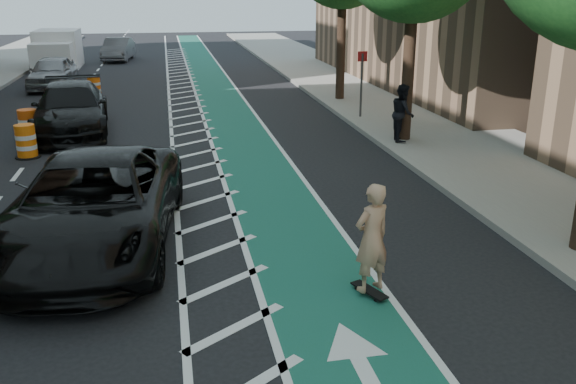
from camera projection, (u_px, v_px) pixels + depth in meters
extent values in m
plane|color=black|center=(131.00, 293.00, 9.69)|extent=(120.00, 120.00, 0.00)
cube|color=#195940|center=(242.00, 139.00, 19.54)|extent=(2.00, 90.00, 0.01)
cube|color=silver|center=(195.00, 141.00, 19.27)|extent=(1.40, 90.00, 0.01)
cube|color=gray|center=(431.00, 128.00, 20.71)|extent=(5.00, 90.00, 0.15)
cube|color=gray|center=(363.00, 131.00, 20.26)|extent=(0.12, 90.00, 0.16)
cylinder|color=#382619|center=(414.00, 74.00, 17.88)|extent=(0.36, 0.36, 4.40)
cylinder|color=#382619|center=(340.00, 49.00, 25.32)|extent=(0.36, 0.36, 4.40)
cylinder|color=#4C4C4C|center=(361.00, 88.00, 21.86)|extent=(0.08, 0.08, 2.40)
cube|color=red|center=(363.00, 56.00, 21.51)|extent=(0.35, 0.02, 0.35)
cube|color=black|center=(369.00, 290.00, 9.60)|extent=(0.45, 0.73, 0.03)
cylinder|color=black|center=(356.00, 288.00, 9.77)|extent=(0.05, 0.06, 0.05)
cylinder|color=black|center=(363.00, 286.00, 9.84)|extent=(0.05, 0.06, 0.05)
cylinder|color=black|center=(376.00, 301.00, 9.39)|extent=(0.05, 0.06, 0.05)
cylinder|color=black|center=(383.00, 298.00, 9.47)|extent=(0.05, 0.06, 0.05)
imported|color=tan|center=(372.00, 238.00, 9.32)|extent=(0.75, 0.63, 1.75)
imported|color=black|center=(93.00, 204.00, 11.14)|extent=(3.44, 6.38, 1.70)
imported|color=black|center=(71.00, 109.00, 20.01)|extent=(2.72, 5.77, 1.63)
imported|color=gray|center=(52.00, 72.00, 29.08)|extent=(2.01, 4.55, 1.52)
imported|color=#58595D|center=(118.00, 49.00, 40.23)|extent=(2.04, 4.61, 1.47)
imported|color=black|center=(402.00, 113.00, 18.41)|extent=(0.82, 0.96, 1.73)
cube|color=white|center=(59.00, 49.00, 36.73)|extent=(2.46, 3.55, 2.21)
cube|color=white|center=(52.00, 58.00, 34.36)|extent=(2.22, 1.79, 1.65)
cylinder|color=black|center=(33.00, 67.00, 33.90)|extent=(0.28, 0.77, 0.77)
cylinder|color=black|center=(71.00, 67.00, 34.28)|extent=(0.28, 0.77, 0.77)
cylinder|color=black|center=(45.00, 60.00, 37.58)|extent=(0.28, 0.77, 0.77)
cylinder|color=black|center=(79.00, 59.00, 37.96)|extent=(0.28, 0.77, 0.77)
cylinder|color=orange|center=(26.00, 141.00, 17.25)|extent=(0.55, 0.55, 0.95)
cylinder|color=silver|center=(27.00, 147.00, 17.30)|extent=(0.56, 0.56, 0.13)
cylinder|color=silver|center=(25.00, 137.00, 17.20)|extent=(0.56, 0.56, 0.13)
cylinder|color=black|center=(28.00, 157.00, 17.39)|extent=(0.70, 0.70, 0.04)
cylinder|color=#DE4E0B|center=(29.00, 125.00, 19.14)|extent=(0.58, 0.58, 1.00)
cylinder|color=silver|center=(29.00, 130.00, 19.19)|extent=(0.59, 0.59, 0.13)
cylinder|color=silver|center=(28.00, 121.00, 19.09)|extent=(0.59, 0.59, 0.13)
cylinder|color=black|center=(31.00, 140.00, 19.29)|extent=(0.73, 0.73, 0.04)
cylinder|color=#FF640D|center=(94.00, 87.00, 26.77)|extent=(0.54, 0.54, 0.94)
cylinder|color=silver|center=(95.00, 90.00, 26.82)|extent=(0.55, 0.55, 0.13)
cylinder|color=silver|center=(94.00, 84.00, 26.73)|extent=(0.55, 0.55, 0.13)
cylinder|color=black|center=(95.00, 97.00, 26.92)|extent=(0.69, 0.69, 0.04)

